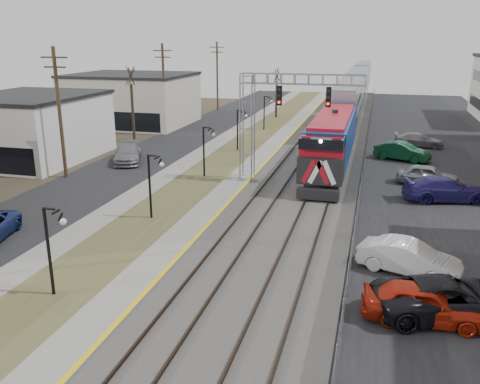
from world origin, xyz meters
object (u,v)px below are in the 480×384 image
(train, at_px, (354,92))
(car_lot_b, at_px, (409,258))
(signal_gantry, at_px, (270,109))
(car_lot_a, at_px, (423,304))

(train, bearing_deg, car_lot_b, -84.36)
(train, xyz_separation_m, car_lot_b, (5.30, -53.66, -2.16))
(signal_gantry, distance_m, car_lot_a, 21.22)
(car_lot_a, height_order, car_lot_b, car_lot_a)
(signal_gantry, distance_m, car_lot_b, 17.52)
(signal_gantry, bearing_deg, train, 83.86)
(train, distance_m, car_lot_b, 53.96)
(signal_gantry, bearing_deg, car_lot_b, -55.32)
(car_lot_b, bearing_deg, signal_gantry, 52.37)
(signal_gantry, height_order, car_lot_b, signal_gantry)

